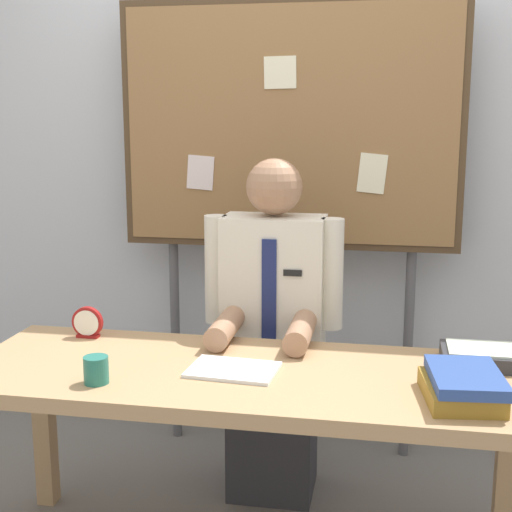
{
  "coord_description": "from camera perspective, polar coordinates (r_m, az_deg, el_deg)",
  "views": [
    {
      "loc": [
        0.44,
        -2.19,
        1.56
      ],
      "look_at": [
        0.0,
        0.16,
        1.08
      ],
      "focal_mm": 50.52,
      "sensor_mm": 36.0,
      "label": 1
    }
  ],
  "objects": [
    {
      "name": "desk",
      "position": [
        2.42,
        -0.73,
        -10.96
      ],
      "size": [
        1.88,
        0.68,
        0.73
      ],
      "color": "tan",
      "rests_on": "ground_plane"
    },
    {
      "name": "desk_clock",
      "position": [
        2.78,
        -13.2,
        -5.23
      ],
      "size": [
        0.12,
        0.04,
        0.12
      ],
      "color": "maroon",
      "rests_on": "desk"
    },
    {
      "name": "person",
      "position": [
        2.91,
        1.36,
        -6.91
      ],
      "size": [
        0.55,
        0.56,
        1.39
      ],
      "color": "#2D2D33",
      "rests_on": "ground_plane"
    },
    {
      "name": "paper_tray",
      "position": [
        2.55,
        17.4,
        -7.58
      ],
      "size": [
        0.26,
        0.2,
        0.06
      ],
      "color": "#333338",
      "rests_on": "desk"
    },
    {
      "name": "bulletin_board",
      "position": [
        3.16,
        2.62,
        9.78
      ],
      "size": [
        1.49,
        0.09,
        2.03
      ],
      "color": "#4C3823",
      "rests_on": "ground_plane"
    },
    {
      "name": "book_stack",
      "position": [
        2.22,
        16.06,
        -9.86
      ],
      "size": [
        0.25,
        0.31,
        0.09
      ],
      "color": "olive",
      "rests_on": "desk"
    },
    {
      "name": "back_wall",
      "position": [
        3.37,
        3.1,
        7.78
      ],
      "size": [
        6.4,
        0.08,
        2.7
      ],
      "primitive_type": "cube",
      "color": "silver",
      "rests_on": "ground_plane"
    },
    {
      "name": "open_notebook",
      "position": [
        2.38,
        -1.83,
        -8.99
      ],
      "size": [
        0.3,
        0.22,
        0.01
      ],
      "primitive_type": "cube",
      "rotation": [
        0.0,
        0.0,
        -0.07
      ],
      "color": "white",
      "rests_on": "desk"
    },
    {
      "name": "coffee_mug",
      "position": [
        2.32,
        -12.54,
        -8.8
      ],
      "size": [
        0.08,
        0.08,
        0.09
      ],
      "primitive_type": "cylinder",
      "color": "#267266",
      "rests_on": "desk"
    }
  ]
}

